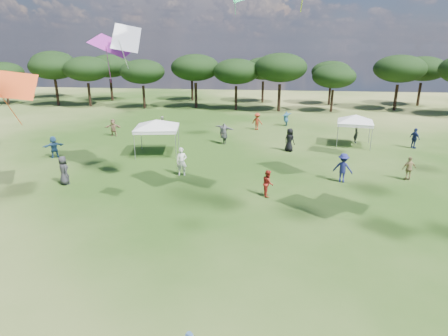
# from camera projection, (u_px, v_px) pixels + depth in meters

# --- Properties ---
(tree_line) EXTENTS (108.78, 17.63, 7.77)m
(tree_line) POSITION_uv_depth(u_px,v_px,m) (274.00, 68.00, 51.95)
(tree_line) COLOR black
(tree_line) RESTS_ON ground
(tent_left) EXTENTS (6.58, 6.58, 3.10)m
(tent_left) POSITION_uv_depth(u_px,v_px,m) (156.00, 121.00, 29.41)
(tent_left) COLOR gray
(tent_left) RESTS_ON ground
(tent_right) EXTENTS (5.74, 5.74, 3.02)m
(tent_right) POSITION_uv_depth(u_px,v_px,m) (356.00, 116.00, 32.02)
(tent_right) COLOR gray
(tent_right) RESTS_ON ground
(festival_crowd) EXTENTS (29.94, 22.11, 1.93)m
(festival_crowd) POSITION_uv_depth(u_px,v_px,m) (232.00, 138.00, 31.55)
(festival_crowd) COLOR #434347
(festival_crowd) RESTS_ON ground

